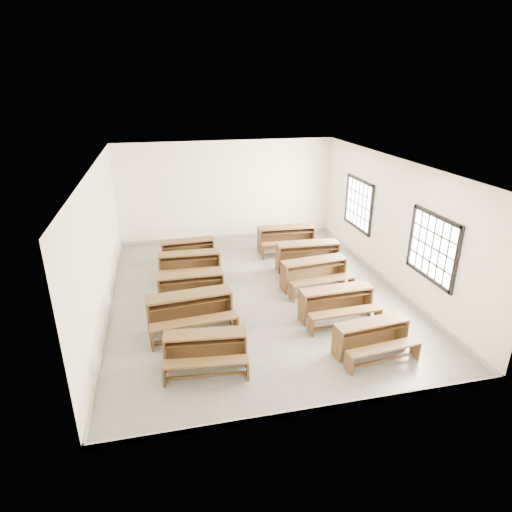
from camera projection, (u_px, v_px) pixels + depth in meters
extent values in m
plane|color=slate|center=(256.00, 293.00, 10.62)|extent=(8.50, 8.50, 0.00)
cube|color=silver|center=(256.00, 165.00, 9.43)|extent=(7.00, 8.50, 0.05)
cube|color=silver|center=(227.00, 191.00, 13.84)|extent=(7.00, 0.05, 3.20)
cube|color=silver|center=(320.00, 324.00, 6.20)|extent=(7.00, 0.05, 3.20)
cube|color=silver|center=(101.00, 244.00, 9.31)|extent=(0.05, 8.50, 3.20)
cube|color=silver|center=(391.00, 222.00, 10.73)|extent=(0.05, 8.50, 3.20)
cube|color=#9A988C|center=(228.00, 236.00, 14.43)|extent=(7.00, 0.04, 0.10)
cube|color=#9A988C|center=(315.00, 409.00, 6.78)|extent=(7.00, 0.04, 0.10)
cube|color=#9A988C|center=(110.00, 306.00, 9.89)|extent=(0.04, 8.50, 0.10)
cube|color=#9A988C|center=(384.00, 278.00, 11.32)|extent=(0.04, 8.50, 0.10)
cube|color=white|center=(433.00, 247.00, 9.11)|extent=(0.02, 1.50, 1.30)
cube|color=black|center=(438.00, 216.00, 8.84)|extent=(0.06, 1.62, 0.08)
cube|color=black|center=(427.00, 277.00, 9.36)|extent=(0.06, 1.62, 0.08)
cube|color=black|center=(456.00, 261.00, 8.39)|extent=(0.06, 0.08, 1.46)
cube|color=black|center=(412.00, 235.00, 9.82)|extent=(0.06, 0.08, 1.46)
cube|color=white|center=(359.00, 204.00, 12.36)|extent=(0.02, 1.50, 1.30)
cube|color=black|center=(361.00, 180.00, 12.10)|extent=(0.06, 1.62, 0.08)
cube|color=black|center=(356.00, 227.00, 12.61)|extent=(0.06, 1.62, 0.08)
cube|color=black|center=(371.00, 211.00, 11.64)|extent=(0.06, 0.08, 1.46)
cube|color=black|center=(347.00, 197.00, 13.07)|extent=(0.06, 0.08, 1.46)
cube|color=brown|center=(205.00, 334.00, 7.71)|extent=(1.52, 0.52, 0.04)
cube|color=brown|center=(206.00, 344.00, 7.99)|extent=(1.49, 0.19, 0.63)
cube|color=brown|center=(165.00, 352.00, 7.75)|extent=(0.08, 0.37, 0.63)
cube|color=brown|center=(245.00, 347.00, 7.91)|extent=(0.08, 0.37, 0.63)
cube|color=brown|center=(205.00, 341.00, 7.74)|extent=(1.40, 0.42, 0.02)
cube|color=brown|center=(206.00, 362.00, 7.39)|extent=(1.51, 0.41, 0.04)
cube|color=brown|center=(164.00, 375.00, 7.38)|extent=(0.06, 0.26, 0.35)
cube|color=brown|center=(248.00, 368.00, 7.55)|extent=(0.06, 0.26, 0.35)
cube|color=brown|center=(207.00, 375.00, 7.50)|extent=(1.38, 0.19, 0.04)
cube|color=brown|center=(189.00, 295.00, 8.87)|extent=(1.80, 0.61, 0.04)
cube|color=brown|center=(188.00, 307.00, 9.19)|extent=(1.76, 0.21, 0.75)
cube|color=brown|center=(148.00, 318.00, 8.77)|extent=(0.09, 0.44, 0.75)
cube|color=brown|center=(229.00, 305.00, 9.27)|extent=(0.09, 0.44, 0.75)
cube|color=brown|center=(189.00, 302.00, 8.91)|extent=(1.66, 0.48, 0.02)
cube|color=brown|center=(194.00, 321.00, 8.52)|extent=(1.79, 0.47, 0.04)
cube|color=brown|center=(152.00, 339.00, 8.36)|extent=(0.07, 0.31, 0.42)
cube|color=brown|center=(236.00, 324.00, 8.85)|extent=(0.07, 0.31, 0.42)
cube|color=brown|center=(195.00, 336.00, 8.64)|extent=(1.63, 0.21, 0.04)
cube|color=brown|center=(190.00, 274.00, 10.04)|extent=(1.55, 0.39, 0.04)
cube|color=brown|center=(190.00, 285.00, 10.33)|extent=(1.55, 0.04, 0.66)
cube|color=brown|center=(159.00, 291.00, 10.01)|extent=(0.04, 0.39, 0.66)
cube|color=brown|center=(222.00, 285.00, 10.33)|extent=(0.04, 0.39, 0.66)
cube|color=brown|center=(191.00, 280.00, 10.07)|extent=(1.43, 0.30, 0.02)
cube|color=brown|center=(193.00, 294.00, 9.72)|extent=(1.55, 0.28, 0.04)
cube|color=brown|center=(160.00, 306.00, 9.64)|extent=(0.04, 0.27, 0.37)
cube|color=brown|center=(226.00, 299.00, 9.95)|extent=(0.04, 0.27, 0.37)
cube|color=brown|center=(193.00, 306.00, 9.83)|extent=(1.43, 0.05, 0.04)
cube|color=brown|center=(189.00, 253.00, 11.23)|extent=(1.61, 0.47, 0.04)
cube|color=brown|center=(190.00, 263.00, 11.53)|extent=(1.60, 0.11, 0.68)
cube|color=brown|center=(160.00, 268.00, 11.24)|extent=(0.06, 0.40, 0.68)
cube|color=brown|center=(219.00, 264.00, 11.50)|extent=(0.06, 0.40, 0.68)
cube|color=brown|center=(189.00, 258.00, 11.27)|extent=(1.49, 0.36, 0.02)
cube|color=brown|center=(190.00, 271.00, 10.90)|extent=(1.61, 0.35, 0.04)
cube|color=brown|center=(160.00, 281.00, 10.85)|extent=(0.05, 0.28, 0.38)
cube|color=brown|center=(221.00, 276.00, 11.11)|extent=(0.05, 0.28, 0.38)
cube|color=brown|center=(191.00, 282.00, 11.01)|extent=(1.48, 0.11, 0.04)
cube|color=brown|center=(187.00, 241.00, 12.25)|extent=(1.52, 0.46, 0.04)
cube|color=brown|center=(187.00, 249.00, 12.53)|extent=(1.50, 0.13, 0.64)
cube|color=brown|center=(162.00, 254.00, 12.19)|extent=(0.06, 0.38, 0.64)
cube|color=brown|center=(213.00, 249.00, 12.57)|extent=(0.06, 0.38, 0.64)
cube|color=brown|center=(188.00, 245.00, 12.29)|extent=(1.40, 0.36, 0.02)
cube|color=brown|center=(190.00, 255.00, 11.95)|extent=(1.51, 0.35, 0.04)
cube|color=brown|center=(164.00, 265.00, 11.84)|extent=(0.05, 0.26, 0.36)
cube|color=brown|center=(216.00, 259.00, 12.21)|extent=(0.05, 0.26, 0.36)
cube|color=brown|center=(191.00, 265.00, 12.06)|extent=(1.39, 0.13, 0.04)
cube|color=brown|center=(372.00, 322.00, 8.10)|extent=(1.49, 0.51, 0.04)
cube|color=brown|center=(366.00, 333.00, 8.37)|extent=(1.46, 0.19, 0.62)
cube|color=brown|center=(337.00, 344.00, 8.01)|extent=(0.07, 0.37, 0.62)
cube|color=brown|center=(401.00, 331.00, 8.44)|extent=(0.07, 0.37, 0.62)
cube|color=brown|center=(372.00, 329.00, 8.13)|extent=(1.37, 0.41, 0.02)
cube|color=brown|center=(384.00, 347.00, 7.81)|extent=(1.48, 0.40, 0.04)
cube|color=brown|center=(349.00, 364.00, 7.67)|extent=(0.06, 0.26, 0.35)
cube|color=brown|center=(415.00, 349.00, 8.09)|extent=(0.06, 0.26, 0.35)
cube|color=brown|center=(382.00, 360.00, 7.91)|extent=(1.35, 0.18, 0.04)
cube|color=brown|center=(337.00, 289.00, 9.28)|extent=(1.62, 0.48, 0.04)
cube|color=brown|center=(332.00, 300.00, 9.58)|extent=(1.60, 0.12, 0.68)
cube|color=brown|center=(302.00, 308.00, 9.22)|extent=(0.06, 0.40, 0.68)
cube|color=brown|center=(367.00, 299.00, 9.61)|extent=(0.06, 0.40, 0.68)
cube|color=brown|center=(337.00, 295.00, 9.31)|extent=(1.50, 0.37, 0.02)
cube|color=brown|center=(346.00, 312.00, 8.95)|extent=(1.62, 0.36, 0.04)
cube|color=brown|center=(311.00, 326.00, 8.84)|extent=(0.05, 0.28, 0.38)
cube|color=brown|center=(378.00, 316.00, 9.23)|extent=(0.05, 0.28, 0.38)
cube|color=brown|center=(345.00, 324.00, 9.07)|extent=(1.48, 0.12, 0.04)
cube|color=brown|center=(314.00, 260.00, 10.70)|extent=(1.70, 0.60, 0.04)
cube|color=brown|center=(310.00, 271.00, 11.01)|extent=(1.66, 0.23, 0.71)
cube|color=brown|center=(284.00, 278.00, 10.60)|extent=(0.09, 0.42, 0.71)
cube|color=brown|center=(342.00, 270.00, 11.09)|extent=(0.09, 0.42, 0.71)
cube|color=brown|center=(314.00, 266.00, 10.74)|extent=(1.57, 0.48, 0.02)
cube|color=brown|center=(323.00, 280.00, 10.38)|extent=(1.69, 0.47, 0.04)
cube|color=brown|center=(292.00, 293.00, 10.21)|extent=(0.07, 0.29, 0.40)
cube|color=brown|center=(351.00, 283.00, 10.71)|extent=(0.07, 0.29, 0.40)
cube|color=brown|center=(322.00, 291.00, 10.49)|extent=(1.54, 0.22, 0.04)
cube|color=brown|center=(308.00, 243.00, 11.75)|extent=(1.75, 0.51, 0.04)
cube|color=brown|center=(305.00, 254.00, 12.08)|extent=(1.73, 0.13, 0.73)
cube|color=brown|center=(278.00, 258.00, 11.76)|extent=(0.06, 0.43, 0.73)
cube|color=brown|center=(336.00, 254.00, 12.03)|extent=(0.06, 0.43, 0.73)
cube|color=brown|center=(308.00, 249.00, 11.79)|extent=(1.61, 0.40, 0.02)
cube|color=brown|center=(313.00, 262.00, 11.39)|extent=(1.74, 0.39, 0.04)
cube|color=brown|center=(282.00, 272.00, 11.34)|extent=(0.06, 0.30, 0.41)
cube|color=brown|center=(342.00, 267.00, 11.61)|extent=(0.06, 0.30, 0.41)
cube|color=brown|center=(313.00, 273.00, 11.51)|extent=(1.60, 0.13, 0.04)
cube|color=brown|center=(286.00, 227.00, 13.07)|extent=(1.76, 0.51, 0.04)
cube|color=brown|center=(285.00, 237.00, 13.40)|extent=(1.74, 0.12, 0.74)
cube|color=brown|center=(259.00, 241.00, 13.08)|extent=(0.06, 0.44, 0.74)
cube|color=brown|center=(312.00, 237.00, 13.36)|extent=(0.06, 0.44, 0.74)
cube|color=brown|center=(286.00, 232.00, 13.11)|extent=(1.62, 0.39, 0.02)
cube|color=brown|center=(290.00, 243.00, 12.71)|extent=(1.75, 0.38, 0.04)
cube|color=brown|center=(263.00, 252.00, 12.65)|extent=(0.06, 0.31, 0.41)
cube|color=brown|center=(317.00, 248.00, 12.94)|extent=(0.06, 0.31, 0.41)
cube|color=brown|center=(290.00, 253.00, 12.83)|extent=(1.61, 0.12, 0.04)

